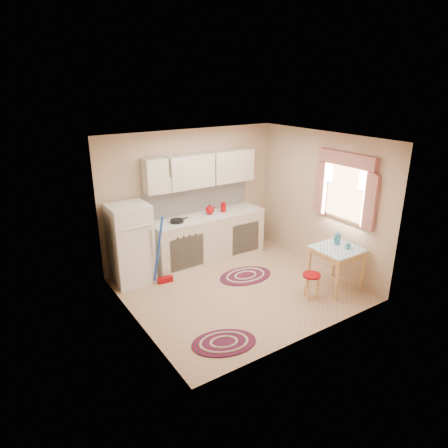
{
  "coord_description": "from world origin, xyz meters",
  "views": [
    {
      "loc": [
        -3.49,
        -4.84,
        3.33
      ],
      "look_at": [
        -0.15,
        0.25,
        1.12
      ],
      "focal_mm": 32.0,
      "sensor_mm": 36.0,
      "label": 1
    }
  ],
  "objects_px": {
    "table": "(336,268)",
    "stool": "(311,286)",
    "fridge": "(131,244)",
    "base_cabinets": "(208,238)"
  },
  "relations": [
    {
      "from": "fridge",
      "to": "base_cabinets",
      "type": "relative_size",
      "value": 0.62
    },
    {
      "from": "base_cabinets",
      "to": "stool",
      "type": "bearing_deg",
      "value": -74.21
    },
    {
      "from": "base_cabinets",
      "to": "table",
      "type": "xyz_separation_m",
      "value": [
        1.19,
        -2.14,
        -0.08
      ]
    },
    {
      "from": "base_cabinets",
      "to": "table",
      "type": "height_order",
      "value": "base_cabinets"
    },
    {
      "from": "table",
      "to": "stool",
      "type": "height_order",
      "value": "table"
    },
    {
      "from": "fridge",
      "to": "base_cabinets",
      "type": "bearing_deg",
      "value": 1.82
    },
    {
      "from": "fridge",
      "to": "stool",
      "type": "height_order",
      "value": "fridge"
    },
    {
      "from": "fridge",
      "to": "table",
      "type": "relative_size",
      "value": 1.94
    },
    {
      "from": "fridge",
      "to": "base_cabinets",
      "type": "xyz_separation_m",
      "value": [
        1.57,
        0.05,
        -0.26
      ]
    },
    {
      "from": "fridge",
      "to": "base_cabinets",
      "type": "height_order",
      "value": "fridge"
    }
  ]
}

